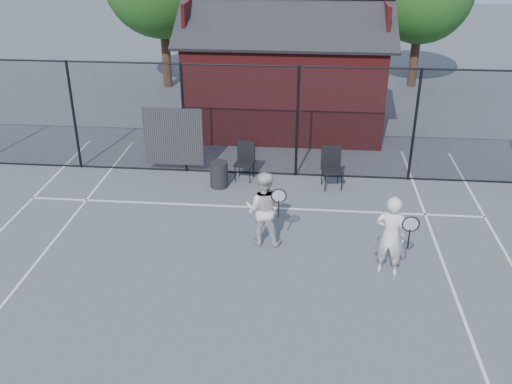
# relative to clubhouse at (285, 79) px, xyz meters

# --- Properties ---
(ground) EXTENTS (80.00, 80.00, 0.00)m
(ground) POSITION_rel_clubhouse_xyz_m (-0.50, -9.00, -1.61)
(ground) COLOR #4E5259
(ground) RESTS_ON ground
(court_lines) EXTENTS (11.02, 18.00, 0.01)m
(court_lines) POSITION_rel_clubhouse_xyz_m (-0.50, -10.32, -1.60)
(court_lines) COLOR silver
(court_lines) RESTS_ON ground
(fence) EXTENTS (22.04, 3.00, 3.00)m
(fence) POSITION_rel_clubhouse_xyz_m (-0.80, -4.00, -0.16)
(fence) COLOR black
(fence) RESTS_ON ground
(clubhouse) EXTENTS (6.50, 4.36, 4.19)m
(clubhouse) POSITION_rel_clubhouse_xyz_m (0.00, 0.00, 0.00)
(clubhouse) COLOR maroon
(clubhouse) RESTS_ON ground
(player_front) EXTENTS (0.79, 0.63, 1.67)m
(player_front) POSITION_rel_clubhouse_xyz_m (2.42, -8.54, -0.77)
(player_front) COLOR silver
(player_front) RESTS_ON ground
(player_back) EXTENTS (0.91, 0.68, 1.64)m
(player_back) POSITION_rel_clubhouse_xyz_m (-0.09, -7.60, -0.78)
(player_back) COLOR silver
(player_back) RESTS_ON ground
(chair_left) EXTENTS (0.55, 0.57, 1.00)m
(chair_left) POSITION_rel_clubhouse_xyz_m (-0.85, -4.40, -1.11)
(chair_left) COLOR black
(chair_left) RESTS_ON ground
(chair_right) EXTENTS (0.60, 0.62, 1.06)m
(chair_right) POSITION_rel_clubhouse_xyz_m (1.44, -4.70, -1.08)
(chair_right) COLOR black
(chair_right) RESTS_ON ground
(waste_bin) EXTENTS (0.55, 0.55, 0.68)m
(waste_bin) POSITION_rel_clubhouse_xyz_m (-1.45, -4.90, -1.27)
(waste_bin) COLOR #252525
(waste_bin) RESTS_ON ground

